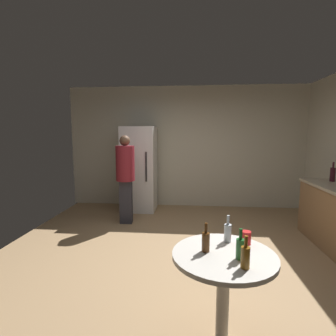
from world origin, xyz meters
The scene contains 11 objects.
ground_plane centered at (0.00, 0.00, -0.05)m, with size 5.20×5.20×0.10m, color #9E7C56.
wall_back centered at (0.00, 2.63, 1.35)m, with size 5.32×0.06×2.70m, color beige.
refrigerator centered at (-0.99, 2.20, 0.90)m, with size 0.70×0.68×1.80m.
wine_bottle_on_counter centered at (2.35, 1.01, 1.02)m, with size 0.08×0.08×0.31m.
foreground_table centered at (0.38, -1.32, 0.63)m, with size 0.80×0.80×0.73m.
beer_bottle_amber centered at (0.50, -1.52, 0.82)m, with size 0.06×0.06×0.23m.
beer_bottle_brown centered at (0.24, -1.29, 0.82)m, with size 0.06×0.06×0.23m.
beer_bottle_green centered at (0.49, -1.39, 0.82)m, with size 0.06×0.06×0.23m.
beer_bottle_clear centered at (0.44, -1.09, 0.82)m, with size 0.06×0.06×0.23m.
plastic_cup_red centered at (0.58, -1.13, 0.79)m, with size 0.08×0.08×0.11m, color red.
person_in_maroon_shirt centered at (-1.07, 1.33, 0.95)m, with size 0.36×0.36×1.62m.
Camera 1 is at (0.12, -3.22, 1.64)m, focal length 27.52 mm.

